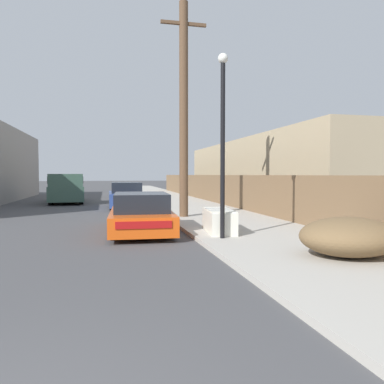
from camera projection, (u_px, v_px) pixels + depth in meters
sidewalk_curb at (171, 199)px, 26.06m from camera, size 4.20×63.00×0.12m
discarded_fridge at (219, 221)px, 10.81m from camera, size 0.90×1.86×0.68m
parked_sports_car_red at (141, 214)px, 11.62m from camera, size 2.08×4.73×1.22m
car_parked_mid at (126, 196)px, 20.18m from camera, size 1.80×4.35×1.37m
pickup_truck at (66, 189)px, 23.44m from camera, size 2.51×5.99×1.83m
utility_pole at (184, 108)px, 14.66m from camera, size 1.80×0.34×8.36m
street_lamp at (223, 132)px, 9.64m from camera, size 0.26×0.26×4.76m
brush_pile at (349, 237)px, 7.59m from camera, size 2.05×1.75×0.80m
wooden_fence at (218, 189)px, 21.89m from camera, size 0.08×37.85×1.64m
building_right_house at (273, 171)px, 26.06m from camera, size 6.00×22.63×4.10m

